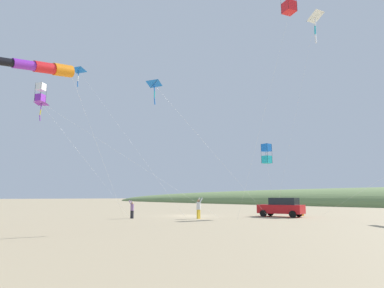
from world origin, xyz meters
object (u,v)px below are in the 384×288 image
Objects in this scene: kite_delta_magenta_far_left at (155,85)px; kite_windsock_yellow_midlevel at (38,67)px; person_child_green_jacket at (132,208)px; kite_box_orange_high_right at (267,154)px; kite_delta_long_streamer_left at (79,71)px; kite_delta_small_distant at (315,17)px; parked_car at (282,207)px; person_adult_flyer at (199,207)px; kite_box_red_high_left at (41,93)px; cooler_box at (301,214)px; kite_box_green_low_center at (289,0)px; kite_delta_white_trailing at (42,104)px.

kite_windsock_yellow_midlevel is (-6.78, 2.27, 0.25)m from kite_delta_magenta_far_left.
kite_box_orange_high_right is (10.89, -6.91, 5.24)m from person_child_green_jacket.
person_child_green_jacket is 13.31m from kite_delta_long_streamer_left.
kite_delta_long_streamer_left is (-18.17, 12.73, -6.17)m from kite_delta_small_distant.
parked_car is at bearing -8.20° from kite_box_orange_high_right.
kite_delta_magenta_far_left is 1.97× the size of kite_box_orange_high_right.
kite_delta_small_distant reaches higher than person_adult_flyer.
kite_delta_small_distant is (0.36, -4.51, 18.33)m from parked_car.
kite_delta_magenta_far_left reaches higher than kite_box_orange_high_right.
kite_delta_long_streamer_left is at bearing 24.81° from kite_box_red_high_left.
cooler_box is 0.38× the size of person_child_green_jacket.
kite_delta_white_trailing is (-13.64, 15.73, -7.45)m from kite_box_green_low_center.
kite_box_orange_high_right is at bearing -32.40° from person_child_green_jacket.
kite_box_orange_high_right is (14.44, 2.13, -3.25)m from kite_delta_magenta_far_left.
kite_box_green_low_center is 1.36× the size of kite_windsock_yellow_midlevel.
person_adult_flyer is 0.14× the size of kite_windsock_yellow_midlevel.
cooler_box is 0.04× the size of kite_box_red_high_left.
kite_box_red_high_left is at bearing 137.93° from kite_box_green_low_center.
kite_delta_white_trailing is at bearing 152.88° from person_adult_flyer.
kite_delta_small_distant is (8.51, -7.58, 18.25)m from person_adult_flyer.
person_adult_flyer is (-11.14, 3.21, 0.82)m from cooler_box.
kite_delta_long_streamer_left reaches higher than cooler_box.
kite_box_orange_high_right is at bearing -18.18° from kite_box_red_high_left.
kite_delta_small_distant is 25.70m from kite_windsock_yellow_midlevel.
person_adult_flyer is at bearing 10.22° from kite_windsock_yellow_midlevel.
parked_car is 0.46× the size of kite_delta_white_trailing.
cooler_box is 0.05× the size of kite_delta_long_streamer_left.
kite_delta_long_streamer_left is 4.89m from kite_box_red_high_left.
cooler_box is 0.06× the size of kite_delta_white_trailing.
kite_delta_magenta_far_left is 0.76× the size of kite_box_green_low_center.
person_child_green_jacket is 0.08× the size of kite_delta_small_distant.
cooler_box is 0.03× the size of kite_delta_small_distant.
person_child_green_jacket is at bearing 147.60° from kite_box_orange_high_right.
person_adult_flyer is at bearing -27.12° from kite_delta_white_trailing.
kite_windsock_yellow_midlevel is at bearing -105.60° from kite_box_red_high_left.
kite_box_red_high_left is at bearing -176.53° from person_child_green_jacket.
person_adult_flyer is at bearing 156.28° from kite_box_orange_high_right.
kite_delta_small_distant reaches higher than cooler_box.
kite_box_red_high_left reaches higher than parked_car.
kite_delta_white_trailing is at bearing 164.27° from person_child_green_jacket.
person_child_green_jacket is (-15.63, 7.30, 0.68)m from cooler_box.
kite_delta_magenta_far_left is 1.04× the size of kite_delta_long_streamer_left.
kite_delta_magenta_far_left is 19.45m from kite_delta_small_distant.
kite_delta_magenta_far_left is at bearing -171.63° from kite_box_orange_high_right.
cooler_box is 17.26m from person_child_green_jacket.
kite_windsock_yellow_midlevel is at bearing 157.28° from kite_box_green_low_center.
kite_delta_white_trailing reaches higher than cooler_box.
kite_box_orange_high_right is at bearing 175.29° from cooler_box.
person_adult_flyer is 1.15× the size of person_child_green_jacket.
person_child_green_jacket is 0.16× the size of kite_delta_white_trailing.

